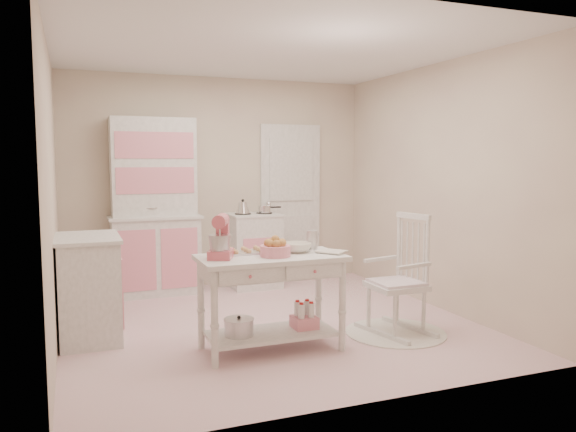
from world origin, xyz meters
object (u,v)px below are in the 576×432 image
at_px(base_cabinet, 89,288).
at_px(stand_mixer, 221,237).
at_px(hutch, 155,206).
at_px(bread_basket, 275,251).
at_px(work_table, 271,303).
at_px(rocking_chair, 397,274).
at_px(stove, 254,250).

relative_size(base_cabinet, stand_mixer, 2.71).
height_order(hutch, bread_basket, hutch).
height_order(work_table, stand_mixer, stand_mixer).
bearing_deg(rocking_chair, stand_mixer, 167.13).
bearing_deg(base_cabinet, stove, 35.76).
distance_m(rocking_chair, stand_mixer, 1.69).
height_order(stove, bread_basket, stove).
bearing_deg(work_table, bread_basket, -68.20).
bearing_deg(base_cabinet, rocking_chair, -18.22).
bearing_deg(rocking_chair, work_table, 167.93).
xyz_separation_m(stand_mixer, bread_basket, (0.44, -0.07, -0.12)).
height_order(base_cabinet, work_table, base_cabinet).
distance_m(stove, bread_basket, 2.45).
bearing_deg(bread_basket, base_cabinet, 147.11).
height_order(work_table, bread_basket, bread_basket).
bearing_deg(hutch, stand_mixer, -85.23).
distance_m(rocking_chair, bread_basket, 1.23).
height_order(stove, rocking_chair, rocking_chair).
bearing_deg(bread_basket, stand_mixer, 170.96).
height_order(hutch, stand_mixer, hutch).
distance_m(rocking_chair, work_table, 1.22).
relative_size(hutch, stand_mixer, 6.12).
bearing_deg(stand_mixer, stove, 89.86).
relative_size(hutch, rocking_chair, 1.89).
distance_m(hutch, work_table, 2.51).
bearing_deg(rocking_chair, base_cabinet, 149.30).
distance_m(base_cabinet, stand_mixer, 1.40).
relative_size(stove, base_cabinet, 1.00).
bearing_deg(base_cabinet, work_table, -31.81).
height_order(hutch, base_cabinet, hutch).
bearing_deg(stove, hutch, 177.61).
relative_size(stove, work_table, 0.77).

